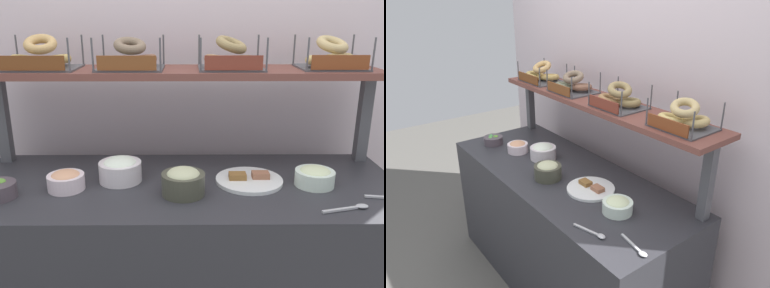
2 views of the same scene
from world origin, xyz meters
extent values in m
cube|color=silver|center=(0.00, 0.55, 1.20)|extent=(2.98, 0.06, 2.40)
cube|color=#2D2D33|center=(0.00, 0.00, 0.42)|extent=(1.78, 0.70, 0.85)
cube|color=#4C4C51|center=(-0.83, 0.27, 1.05)|extent=(0.05, 0.05, 0.40)
cube|color=#4C4C51|center=(0.83, 0.27, 1.05)|extent=(0.05, 0.05, 0.40)
cube|color=brown|center=(0.00, 0.27, 1.26)|extent=(1.74, 0.32, 0.03)
cylinder|color=white|center=(-0.26, 0.02, 0.89)|extent=(0.17, 0.17, 0.08)
ellipsoid|color=white|center=(-0.26, 0.02, 0.93)|extent=(0.14, 0.14, 0.06)
cylinder|color=white|center=(-0.46, -0.06, 0.88)|extent=(0.14, 0.14, 0.06)
ellipsoid|color=#E6A47A|center=(-0.46, -0.06, 0.91)|extent=(0.11, 0.11, 0.04)
sphere|color=#66A33B|center=(-0.69, -0.12, 0.90)|extent=(0.04, 0.04, 0.04)
cylinder|color=white|center=(0.53, -0.03, 0.88)|extent=(0.16, 0.16, 0.06)
ellipsoid|color=beige|center=(0.53, -0.03, 0.91)|extent=(0.12, 0.12, 0.04)
cylinder|color=#454537|center=(0.00, -0.11, 0.89)|extent=(0.17, 0.17, 0.08)
ellipsoid|color=#C0C397|center=(0.00, -0.11, 0.93)|extent=(0.13, 0.13, 0.06)
cylinder|color=white|center=(0.27, 0.01, 0.86)|extent=(0.28, 0.28, 0.01)
cube|color=brown|center=(0.22, 0.01, 0.88)|extent=(0.07, 0.05, 0.02)
cube|color=#9A6146|center=(0.32, 0.02, 0.88)|extent=(0.07, 0.05, 0.02)
cube|color=#B7B7BC|center=(0.55, -0.26, 0.86)|extent=(0.14, 0.05, 0.01)
ellipsoid|color=#B7B7BC|center=(0.64, -0.23, 0.86)|extent=(0.04, 0.03, 0.01)
cube|color=#B7B7BC|center=(0.75, -0.16, 0.86)|extent=(0.14, 0.03, 0.01)
cube|color=#4C4C51|center=(-0.62, 0.26, 1.28)|extent=(0.31, 0.24, 0.01)
cylinder|color=#4C4C51|center=(-0.47, 0.15, 1.35)|extent=(0.01, 0.01, 0.14)
cylinder|color=#4C4C51|center=(-0.77, 0.38, 1.35)|extent=(0.01, 0.01, 0.14)
cylinder|color=#4C4C51|center=(-0.47, 0.38, 1.35)|extent=(0.01, 0.01, 0.14)
cube|color=brown|center=(-0.62, 0.14, 1.32)|extent=(0.26, 0.01, 0.06)
torus|color=tan|center=(-0.67, 0.23, 1.32)|extent=(0.19, 0.19, 0.06)
torus|color=tan|center=(-0.57, 0.30, 1.32)|extent=(0.20, 0.20, 0.06)
torus|color=tan|center=(-0.62, 0.26, 1.39)|extent=(0.16, 0.17, 0.09)
cube|color=#4C4C51|center=(-0.23, 0.26, 1.28)|extent=(0.29, 0.24, 0.01)
cylinder|color=#4C4C51|center=(-0.37, 0.14, 1.35)|extent=(0.01, 0.01, 0.14)
cylinder|color=#4C4C51|center=(-0.09, 0.14, 1.35)|extent=(0.01, 0.01, 0.14)
cylinder|color=#4C4C51|center=(-0.37, 0.37, 1.35)|extent=(0.01, 0.01, 0.14)
cylinder|color=#4C4C51|center=(-0.09, 0.37, 1.35)|extent=(0.01, 0.01, 0.14)
cube|color=brown|center=(-0.23, 0.14, 1.32)|extent=(0.24, 0.01, 0.06)
torus|color=#6B7056|center=(-0.28, 0.23, 1.32)|extent=(0.15, 0.16, 0.06)
torus|color=#875C47|center=(-0.19, 0.30, 1.32)|extent=(0.20, 0.20, 0.06)
torus|color=#7E6954|center=(-0.23, 0.26, 1.38)|extent=(0.19, 0.19, 0.08)
cube|color=#4C4C51|center=(0.21, 0.26, 1.28)|extent=(0.28, 0.24, 0.01)
cylinder|color=#4C4C51|center=(0.07, 0.15, 1.35)|extent=(0.01, 0.01, 0.14)
cylinder|color=#4C4C51|center=(0.34, 0.15, 1.35)|extent=(0.01, 0.01, 0.14)
cylinder|color=#4C4C51|center=(0.07, 0.38, 1.35)|extent=(0.01, 0.01, 0.14)
cylinder|color=#4C4C51|center=(0.34, 0.38, 1.35)|extent=(0.01, 0.01, 0.14)
cube|color=brown|center=(0.21, 0.14, 1.32)|extent=(0.24, 0.01, 0.06)
torus|color=#9D7347|center=(0.16, 0.23, 1.32)|extent=(0.20, 0.20, 0.06)
torus|color=olive|center=(0.25, 0.30, 1.31)|extent=(0.20, 0.20, 0.05)
torus|color=#9B8353|center=(0.21, 0.26, 1.38)|extent=(0.19, 0.19, 0.09)
cube|color=#4C4C51|center=(0.65, 0.27, 1.28)|extent=(0.28, 0.24, 0.01)
cylinder|color=#4C4C51|center=(0.51, 0.16, 1.35)|extent=(0.01, 0.01, 0.14)
cylinder|color=#4C4C51|center=(0.78, 0.16, 1.35)|extent=(0.01, 0.01, 0.14)
cylinder|color=#4C4C51|center=(0.51, 0.39, 1.35)|extent=(0.01, 0.01, 0.14)
cylinder|color=#4C4C51|center=(0.78, 0.39, 1.35)|extent=(0.01, 0.01, 0.14)
cube|color=brown|center=(0.65, 0.15, 1.32)|extent=(0.24, 0.01, 0.06)
torus|color=#D7B96B|center=(0.60, 0.24, 1.32)|extent=(0.17, 0.18, 0.06)
torus|color=tan|center=(0.69, 0.31, 1.32)|extent=(0.17, 0.16, 0.06)
torus|color=tan|center=(0.65, 0.27, 1.38)|extent=(0.19, 0.20, 0.09)
camera|label=1|loc=(0.02, -1.55, 1.52)|focal=38.36mm
camera|label=2|loc=(1.69, -1.17, 1.91)|focal=34.48mm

